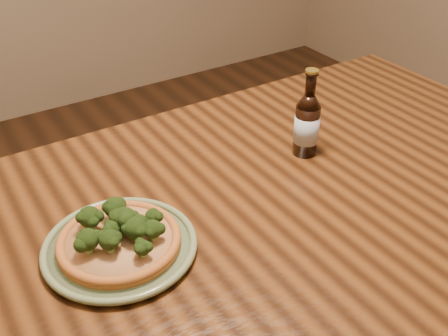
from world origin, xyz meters
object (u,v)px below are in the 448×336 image
plate (120,246)px  beer_bottle (307,124)px  table (256,230)px  pizza (119,237)px

plate → beer_bottle: (0.51, 0.08, 0.07)m
table → pizza: (-0.31, 0.00, 0.12)m
plate → pizza: bearing=47.7°
table → beer_bottle: beer_bottle is taller
table → beer_bottle: (0.20, 0.08, 0.17)m
plate → beer_bottle: size_ratio=1.35×
table → pizza: 0.33m
plate → pizza: pizza is taller
plate → table: bearing=-0.1°
table → pizza: bearing=179.8°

